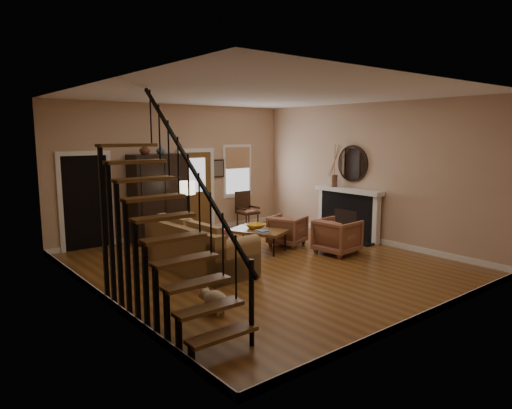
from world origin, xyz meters
TOP-DOWN VIEW (x-y plane):
  - room at (-0.41, 1.76)m, footprint 7.00×7.33m
  - staircase at (-2.78, -1.30)m, footprint 0.94×2.80m
  - fireplace at (3.13, 0.50)m, footprint 0.33×1.95m
  - armoire at (-0.70, 3.15)m, footprint 1.30×0.60m
  - vase_a at (-1.05, 3.05)m, footprint 0.24×0.24m
  - vase_b at (-0.65, 3.05)m, footprint 0.20×0.20m
  - sofa at (-1.14, 0.58)m, footprint 1.15×2.43m
  - coffee_table at (0.57, 0.93)m, footprint 1.15×1.42m
  - bowl at (0.62, 1.08)m, footprint 0.42×0.42m
  - books at (0.45, 0.63)m, footprint 0.23×0.31m
  - armchair_left at (1.77, -0.33)m, footprint 0.91×0.88m
  - armchair_right at (1.45, 0.91)m, footprint 0.98×0.97m
  - floor_lamp at (-0.49, 2.12)m, footprint 0.46×0.46m
  - side_chair at (1.85, 2.95)m, footprint 0.54×0.54m
  - dog at (-2.14, -1.46)m, footprint 0.35×0.51m

SIDE VIEW (x-z plane):
  - dog at x=-2.14m, z-range 0.00..0.34m
  - coffee_table at x=0.57m, z-range 0.00..0.47m
  - armchair_right at x=1.45m, z-range 0.00..0.70m
  - armchair_left at x=1.77m, z-range 0.00..0.76m
  - sofa at x=-1.14m, z-range 0.00..0.89m
  - books at x=0.45m, z-range 0.47..0.53m
  - side_chair at x=1.85m, z-range 0.00..1.02m
  - bowl at x=0.62m, z-range 0.47..0.58m
  - fireplace at x=3.13m, z-range -0.41..1.89m
  - floor_lamp at x=-0.49m, z-range 0.00..1.52m
  - armoire at x=-0.70m, z-range 0.00..2.10m
  - room at x=-0.41m, z-range -0.14..3.16m
  - staircase at x=-2.78m, z-range 0.00..3.20m
  - vase_b at x=-0.65m, z-range 2.10..2.31m
  - vase_a at x=-1.05m, z-range 2.10..2.35m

